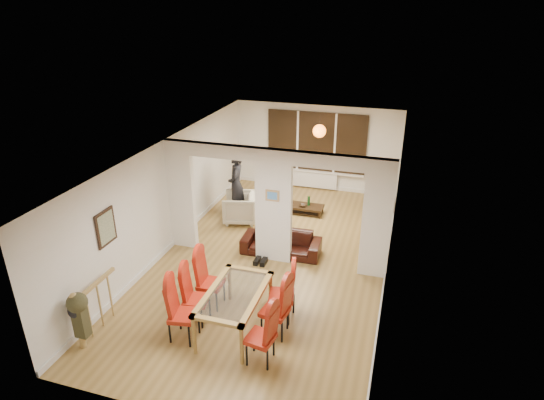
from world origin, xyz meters
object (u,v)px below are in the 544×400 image
at_px(television, 377,200).
at_px(coffee_table, 305,209).
at_px(dining_chair_la, 183,311).
at_px(dining_chair_lc, 211,280).
at_px(sofa, 281,243).
at_px(dining_chair_ra, 260,334).
at_px(bowl, 303,205).
at_px(dining_chair_lb, 196,296).
at_px(dining_table, 235,310).
at_px(person, 236,184).
at_px(bottle, 309,201).
at_px(dining_chair_rc, 282,292).
at_px(dining_chair_rb, 275,307).
at_px(armchair, 240,208).

distance_m(television, coffee_table, 2.03).
bearing_deg(dining_chair_la, coffee_table, 70.75).
distance_m(dining_chair_lc, sofa, 2.42).
bearing_deg(dining_chair_ra, coffee_table, 105.36).
relative_size(dining_chair_la, bowl, 5.65).
bearing_deg(dining_chair_lb, dining_chair_lc, 74.49).
xyz_separation_m(dining_table, person, (-1.67, 4.43, 0.51)).
xyz_separation_m(dining_chair_lb, sofa, (0.80, 2.80, -0.27)).
height_order(television, bottle, television).
relative_size(dining_chair_lc, dining_chair_rc, 0.99).
relative_size(dining_table, dining_chair_la, 1.48).
height_order(dining_chair_lc, dining_chair_ra, dining_chair_lc).
relative_size(dining_chair_rc, bottle, 3.93).
relative_size(television, coffee_table, 1.04).
distance_m(dining_chair_rb, bottle, 5.06).
bearing_deg(armchair, television, 102.92).
xyz_separation_m(dining_chair_ra, television, (1.28, 6.46, -0.23)).
height_order(dining_chair_la, dining_chair_ra, dining_chair_la).
height_order(dining_chair_lb, dining_chair_ra, dining_chair_ra).
distance_m(sofa, bowl, 2.20).
bearing_deg(dining_chair_ra, sofa, 109.81).
relative_size(dining_chair_rb, person, 0.62).
bearing_deg(person, coffee_table, 94.50).
bearing_deg(coffee_table, television, 22.48).
height_order(coffee_table, bottle, bottle).
bearing_deg(bottle, armchair, -147.93).
distance_m(dining_chair_la, armchair, 4.63).
xyz_separation_m(dining_chair_rc, sofa, (-0.65, 2.25, -0.30)).
bearing_deg(person, sofa, 31.14).
relative_size(dining_chair_ra, dining_chair_rb, 0.96).
bearing_deg(dining_chair_rc, person, 110.32).
height_order(bottle, bowl, bottle).
bearing_deg(person, dining_table, 5.31).
height_order(dining_chair_lc, dining_chair_rb, dining_chair_lc).
relative_size(sofa, bowl, 9.13).
distance_m(dining_chair_la, coffee_table, 5.63).
bearing_deg(dining_chair_lc, dining_chair_rc, -0.82).
bearing_deg(television, dining_chair_ra, 153.65).
relative_size(dining_chair_rb, armchair, 1.30).
height_order(dining_table, bottle, dining_table).
distance_m(dining_chair_rb, coffee_table, 5.04).
height_order(dining_chair_lc, television, dining_chair_lc).
height_order(dining_chair_lc, armchair, dining_chair_lc).
distance_m(dining_chair_ra, armchair, 5.17).
xyz_separation_m(dining_chair_lb, bowl, (0.78, 5.00, -0.28)).
relative_size(dining_chair_ra, bowl, 5.37).
xyz_separation_m(dining_table, dining_chair_rb, (0.71, 0.08, 0.17)).
xyz_separation_m(dining_chair_ra, person, (-2.34, 5.05, 0.36)).
height_order(dining_chair_rb, person, person).
bearing_deg(dining_chair_lc, dining_chair_ra, -41.89).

